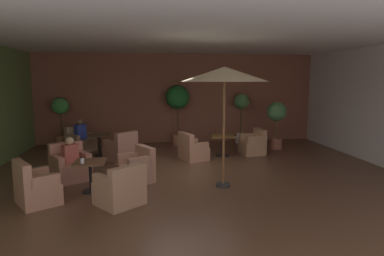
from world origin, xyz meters
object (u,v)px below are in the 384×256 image
(cafe_table_mid_center, at_px, (99,140))
(potted_tree_mid_left, at_px, (241,110))
(armchair_mid_center_east, at_px, (121,150))
(patron_blue_shirt, at_px, (70,151))
(potted_tree_left_corner, at_px, (277,118))
(potted_tree_mid_right, at_px, (178,102))
(patio_umbrella_tall_red, at_px, (224,75))
(cafe_table_front_right, at_px, (222,140))
(potted_tree_right_corner, at_px, (61,116))
(iced_drink_cup, at_px, (82,161))
(patron_by_window, at_px, (80,130))
(armchair_front_left_north, at_px, (36,188))
(armchair_front_right_north, at_px, (253,145))
(armchair_front_left_east, at_px, (120,189))
(cafe_table_front_left, at_px, (90,169))
(armchair_front_right_east, at_px, (192,150))
(armchair_front_left_west, at_px, (70,167))
(armchair_mid_center_north, at_px, (80,142))
(armchair_front_left_south, at_px, (137,169))

(cafe_table_mid_center, height_order, potted_tree_mid_left, potted_tree_mid_left)
(armchair_mid_center_east, height_order, patron_blue_shirt, patron_blue_shirt)
(potted_tree_left_corner, height_order, potted_tree_mid_right, potted_tree_mid_right)
(patio_umbrella_tall_red, bearing_deg, cafe_table_front_right, 77.61)
(cafe_table_front_right, xyz_separation_m, patio_umbrella_tall_red, (-0.67, -3.04, 2.03))
(potted_tree_right_corner, bearing_deg, iced_drink_cup, -71.85)
(patron_by_window, bearing_deg, armchair_mid_center_east, -44.71)
(cafe_table_front_right, bearing_deg, armchair_front_left_north, -141.85)
(armchair_front_right_north, bearing_deg, potted_tree_right_corner, 164.07)
(potted_tree_right_corner, relative_size, iced_drink_cup, 16.59)
(armchair_front_left_east, bearing_deg, potted_tree_right_corner, 113.29)
(cafe_table_front_left, distance_m, armchair_front_right_east, 3.71)
(armchair_front_left_east, bearing_deg, cafe_table_mid_center, 102.85)
(armchair_front_left_west, distance_m, potted_tree_left_corner, 7.12)
(cafe_table_front_right, distance_m, patio_umbrella_tall_red, 3.71)
(potted_tree_mid_left, height_order, iced_drink_cup, potted_tree_mid_left)
(potted_tree_left_corner, relative_size, potted_tree_mid_left, 0.87)
(armchair_front_right_north, xyz_separation_m, potted_tree_right_corner, (-6.56, 1.87, 0.86))
(cafe_table_mid_center, distance_m, patron_blue_shirt, 2.74)
(patio_umbrella_tall_red, height_order, potted_tree_mid_right, patio_umbrella_tall_red)
(potted_tree_mid_right, distance_m, potted_tree_right_corner, 4.24)
(armchair_mid_center_north, height_order, iced_drink_cup, armchair_mid_center_north)
(armchair_mid_center_east, bearing_deg, potted_tree_left_corner, 10.41)
(potted_tree_mid_left, relative_size, iced_drink_cup, 17.52)
(cafe_table_front_right, bearing_deg, armchair_front_right_east, -159.93)
(patio_umbrella_tall_red, relative_size, potted_tree_left_corner, 1.63)
(armchair_front_right_north, bearing_deg, patron_by_window, 168.14)
(armchair_mid_center_north, distance_m, potted_tree_mid_left, 6.05)
(armchair_front_left_east, bearing_deg, patron_by_window, 108.53)
(armchair_mid_center_north, relative_size, patron_by_window, 1.55)
(armchair_front_right_north, bearing_deg, cafe_table_front_left, -146.41)
(armchair_front_left_north, bearing_deg, potted_tree_right_corner, 98.75)
(cafe_table_front_left, relative_size, cafe_table_front_right, 0.84)
(armchair_front_right_east, relative_size, potted_tree_mid_left, 0.52)
(potted_tree_mid_right, bearing_deg, armchair_front_right_east, -84.52)
(armchair_mid_center_north, relative_size, potted_tree_mid_right, 0.48)
(armchair_front_left_south, distance_m, armchair_front_left_west, 1.67)
(cafe_table_front_right, relative_size, potted_tree_left_corner, 0.49)
(potted_tree_mid_right, bearing_deg, patron_by_window, -168.07)
(armchair_front_left_south, distance_m, iced_drink_cup, 1.40)
(armchair_front_right_east, relative_size, potted_tree_mid_right, 0.45)
(armchair_front_left_east, height_order, potted_tree_mid_right, potted_tree_mid_right)
(armchair_front_left_north, relative_size, armchair_front_right_east, 1.06)
(armchair_mid_center_east, distance_m, iced_drink_cup, 3.11)
(armchair_front_left_north, bearing_deg, cafe_table_front_right, 38.15)
(armchair_mid_center_north, relative_size, potted_tree_right_corner, 0.59)
(potted_tree_right_corner, bearing_deg, armchair_front_left_south, -57.62)
(cafe_table_front_left, bearing_deg, patron_blue_shirt, 124.05)
(cafe_table_front_right, distance_m, armchair_front_right_east, 1.12)
(cafe_table_front_left, distance_m, armchair_front_right_north, 5.68)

